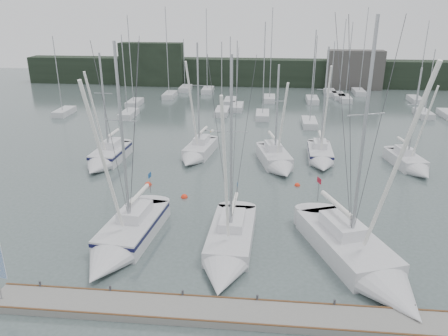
% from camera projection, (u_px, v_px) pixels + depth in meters
% --- Properties ---
extents(ground, '(160.00, 160.00, 0.00)m').
position_uv_depth(ground, '(227.00, 262.00, 27.14)').
color(ground, '#495956').
rests_on(ground, ground).
extents(dock, '(24.00, 2.00, 0.40)m').
position_uv_depth(dock, '(218.00, 312.00, 22.42)').
color(dock, slate).
rests_on(dock, ground).
extents(far_treeline, '(90.00, 4.00, 5.00)m').
position_uv_depth(far_treeline, '(257.00, 72.00, 83.91)').
color(far_treeline, black).
rests_on(far_treeline, ground).
extents(far_building_left, '(12.00, 3.00, 8.00)m').
position_uv_depth(far_building_left, '(152.00, 64.00, 83.37)').
color(far_building_left, black).
rests_on(far_building_left, ground).
extents(far_building_right, '(10.00, 3.00, 7.00)m').
position_uv_depth(far_building_right, '(355.00, 70.00, 80.03)').
color(far_building_right, '#464340').
rests_on(far_building_right, ground).
extents(mast_forest, '(58.06, 27.22, 14.59)m').
position_uv_depth(mast_forest, '(285.00, 103.00, 67.52)').
color(mast_forest, '#BCBDC1').
rests_on(mast_forest, ground).
extents(sailboat_near_left, '(3.99, 10.22, 14.07)m').
position_uv_depth(sailboat_near_left, '(122.00, 241.00, 28.28)').
color(sailboat_near_left, '#BCBDC1').
rests_on(sailboat_near_left, ground).
extents(sailboat_near_center, '(3.15, 10.34, 13.38)m').
position_uv_depth(sailboat_near_center, '(227.00, 252.00, 27.25)').
color(sailboat_near_center, '#BCBDC1').
rests_on(sailboat_near_center, ground).
extents(sailboat_near_right, '(7.12, 11.84, 15.72)m').
position_uv_depth(sailboat_near_right, '(366.00, 265.00, 25.67)').
color(sailboat_near_right, '#BCBDC1').
rests_on(sailboat_near_right, ground).
extents(sailboat_mid_a, '(2.99, 7.92, 11.57)m').
position_uv_depth(sailboat_mid_a, '(105.00, 159.00, 43.17)').
color(sailboat_mid_a, '#BCBDC1').
rests_on(sailboat_mid_a, ground).
extents(sailboat_mid_b, '(3.47, 7.86, 12.25)m').
position_uv_depth(sailboat_mid_b, '(196.00, 153.00, 44.93)').
color(sailboat_mid_b, '#BCBDC1').
rests_on(sailboat_mid_b, ground).
extents(sailboat_mid_c, '(4.20, 7.94, 10.54)m').
position_uv_depth(sailboat_mid_c, '(277.00, 162.00, 42.34)').
color(sailboat_mid_c, '#BCBDC1').
rests_on(sailboat_mid_c, ground).
extents(sailboat_mid_d, '(2.57, 7.54, 11.99)m').
position_uv_depth(sailboat_mid_d, '(321.00, 157.00, 43.82)').
color(sailboat_mid_d, '#BCBDC1').
rests_on(sailboat_mid_d, ground).
extents(sailboat_mid_e, '(3.55, 7.03, 10.33)m').
position_uv_depth(sailboat_mid_e, '(412.00, 165.00, 41.77)').
color(sailboat_mid_e, '#BCBDC1').
rests_on(sailboat_mid_e, ground).
extents(buoy_a, '(0.57, 0.57, 0.57)m').
position_uv_depth(buoy_a, '(184.00, 197.00, 36.07)').
color(buoy_a, red).
rests_on(buoy_a, ground).
extents(buoy_b, '(0.50, 0.50, 0.50)m').
position_uv_depth(buoy_b, '(297.00, 186.00, 38.41)').
color(buoy_b, red).
rests_on(buoy_b, ground).
extents(buoy_c, '(0.63, 0.63, 0.63)m').
position_uv_depth(buoy_c, '(148.00, 185.00, 38.50)').
color(buoy_c, red).
rests_on(buoy_c, ground).
extents(seagull, '(0.91, 0.45, 0.18)m').
position_uv_depth(seagull, '(212.00, 131.00, 25.90)').
color(seagull, silver).
rests_on(seagull, ground).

